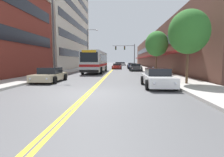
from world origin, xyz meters
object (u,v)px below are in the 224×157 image
at_px(car_navy_parked_right_mid, 132,66).
at_px(street_lamp_left_near, 55,28).
at_px(fire_hydrant, 153,70).
at_px(car_slate_blue_parked_right_far, 131,65).
at_px(traffic_signal_mast, 127,51).
at_px(car_dark_grey_parked_right_end, 135,67).
at_px(street_lamp_left_far, 89,46).
at_px(car_silver_moving_lead, 123,64).
at_px(car_white_parked_right_foreground, 158,78).
at_px(street_tree_right_near, 189,32).
at_px(car_red_moving_third, 117,66).
at_px(street_tree_right_mid, 157,44).
at_px(city_bus, 96,61).
at_px(car_beige_parked_left_near, 50,75).
at_px(car_black_moving_second, 118,64).
at_px(car_champagne_parked_left_mid, 96,66).

distance_m(car_navy_parked_right_mid, street_lamp_left_near, 23.73).
bearing_deg(fire_hydrant, car_slate_blue_parked_right_far, 94.04).
distance_m(car_slate_blue_parked_right_far, traffic_signal_mast, 3.98).
bearing_deg(traffic_signal_mast, car_dark_grey_parked_right_end, -85.40).
height_order(car_slate_blue_parked_right_far, street_lamp_left_far, street_lamp_left_far).
relative_size(car_silver_moving_lead, traffic_signal_mast, 0.74).
xyz_separation_m(car_white_parked_right_foreground, street_tree_right_near, (2.32, 0.87, 3.31)).
xyz_separation_m(car_red_moving_third, traffic_signal_mast, (2.38, 7.54, 3.78)).
bearing_deg(street_tree_right_mid, street_lamp_left_far, 133.01).
height_order(city_bus, street_tree_right_mid, street_tree_right_mid).
bearing_deg(car_white_parked_right_foreground, car_beige_parked_left_near, 163.64).
height_order(car_white_parked_right_foreground, car_slate_blue_parked_right_far, car_white_parked_right_foreground).
xyz_separation_m(city_bus, car_white_parked_right_foreground, (6.64, -15.47, -1.20)).
bearing_deg(city_bus, car_beige_parked_left_near, -99.68).
height_order(car_black_moving_second, fire_hydrant, car_black_moving_second).
bearing_deg(car_navy_parked_right_mid, city_bus, -118.92).
relative_size(street_lamp_left_near, fire_hydrant, 10.30).
height_order(city_bus, car_black_moving_second, city_bus).
bearing_deg(car_navy_parked_right_mid, street_lamp_left_far, -162.32).
bearing_deg(car_red_moving_third, city_bus, -104.96).
relative_size(city_bus, traffic_signal_mast, 1.96).
bearing_deg(car_beige_parked_left_near, street_lamp_left_far, 91.46).
distance_m(car_beige_parked_left_near, traffic_signal_mast, 32.83).
xyz_separation_m(street_lamp_left_far, street_tree_right_mid, (11.57, -12.40, -0.85)).
distance_m(car_slate_blue_parked_right_far, car_dark_grey_parked_right_end, 14.17).
height_order(car_beige_parked_left_near, car_silver_moving_lead, car_silver_moving_lead).
xyz_separation_m(car_dark_grey_parked_right_end, street_tree_right_near, (2.37, -18.60, 3.29)).
relative_size(car_white_parked_right_foreground, car_red_moving_third, 0.91).
distance_m(car_beige_parked_left_near, fire_hydrant, 13.15).
height_order(car_slate_blue_parked_right_far, street_lamp_left_near, street_lamp_left_near).
height_order(car_red_moving_third, street_tree_right_mid, street_tree_right_mid).
xyz_separation_m(city_bus, street_tree_right_mid, (8.82, -3.56, 2.30)).
xyz_separation_m(car_silver_moving_lead, street_tree_right_near, (4.54, -52.18, 3.30)).
relative_size(city_bus, car_beige_parked_left_near, 2.80).
height_order(car_navy_parked_right_mid, car_slate_blue_parked_right_far, car_navy_parked_right_mid).
relative_size(city_bus, car_white_parked_right_foreground, 2.77).
relative_size(car_dark_grey_parked_right_end, car_silver_moving_lead, 0.95).
height_order(car_dark_grey_parked_right_end, street_tree_right_mid, street_tree_right_mid).
distance_m(car_white_parked_right_foreground, car_navy_parked_right_mid, 27.27).
relative_size(car_navy_parked_right_mid, street_tree_right_mid, 0.86).
xyz_separation_m(car_slate_blue_parked_right_far, car_silver_moving_lead, (-2.15, 19.41, 0.01)).
bearing_deg(street_tree_right_near, car_champagne_parked_left_mid, 111.13).
relative_size(car_champagne_parked_left_mid, street_lamp_left_near, 0.46).
relative_size(car_red_moving_third, street_lamp_left_far, 0.57).
distance_m(car_champagne_parked_left_mid, car_slate_blue_parked_right_far, 9.61).
bearing_deg(car_beige_parked_left_near, car_dark_grey_parked_right_end, 62.50).
distance_m(car_beige_parked_left_near, street_tree_right_mid, 14.85).
xyz_separation_m(car_slate_blue_parked_right_far, street_lamp_left_near, (-9.41, -27.67, 4.67)).
relative_size(car_champagne_parked_left_mid, car_slate_blue_parked_right_far, 0.96).
relative_size(traffic_signal_mast, street_lamp_left_far, 0.73).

